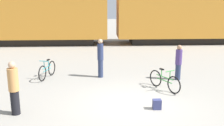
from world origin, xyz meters
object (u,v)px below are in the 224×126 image
at_px(person_in_purple, 179,62).
at_px(person_in_navy, 100,58).
at_px(bicycle_green, 164,81).
at_px(person_in_tan, 14,88).
at_px(backpack, 157,104).
at_px(freight_train, 112,9).
at_px(bicycle_teal, 47,70).

bearing_deg(person_in_purple, person_in_navy, 169.82).
height_order(bicycle_green, person_in_purple, person_in_purple).
xyz_separation_m(person_in_navy, person_in_tan, (-2.75, -3.96, -0.06)).
height_order(person_in_purple, person_in_navy, person_in_navy).
height_order(person_in_tan, backpack, person_in_tan).
bearing_deg(freight_train, bicycle_green, -82.37).
height_order(freight_train, backpack, freight_train).
distance_m(bicycle_teal, person_in_tan, 3.99).
xyz_separation_m(bicycle_teal, person_in_purple, (6.01, -0.55, 0.45)).
distance_m(person_in_navy, person_in_tan, 4.82).
xyz_separation_m(freight_train, person_in_purple, (2.49, -10.14, -1.96)).
distance_m(person_in_purple, backpack, 3.70).
xyz_separation_m(person_in_purple, backpack, (-1.67, -3.24, -0.65)).
bearing_deg(backpack, person_in_purple, 62.74).
height_order(bicycle_teal, backpack, bicycle_teal).
relative_size(bicycle_green, backpack, 4.58).
xyz_separation_m(bicycle_green, bicycle_teal, (-5.06, 1.88, 0.00)).
bearing_deg(bicycle_green, person_in_tan, -158.81).
bearing_deg(bicycle_green, person_in_purple, 54.42).
bearing_deg(person_in_navy, person_in_purple, 141.07).
bearing_deg(bicycle_green, backpack, -110.57).
height_order(person_in_navy, backpack, person_in_navy).
bearing_deg(person_in_purple, freight_train, 102.68).
distance_m(freight_train, person_in_navy, 9.81).
bearing_deg(bicycle_teal, person_in_navy, 0.28).
height_order(bicycle_green, person_in_navy, person_in_navy).
bearing_deg(bicycle_teal, freight_train, 69.84).
xyz_separation_m(freight_train, person_in_navy, (-1.03, -9.57, -1.85)).
relative_size(person_in_purple, person_in_navy, 0.89).
bearing_deg(bicycle_green, bicycle_teal, 159.57).
distance_m(person_in_purple, person_in_navy, 3.57).
bearing_deg(person_in_purple, person_in_tan, -152.71).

